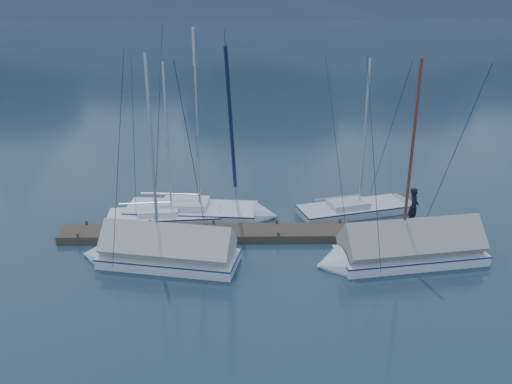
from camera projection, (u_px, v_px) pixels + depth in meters
ground at (257, 256)px, 23.27m from camera, size 1000.00×1000.00×0.00m
dock at (256, 234)px, 25.10m from camera, size 18.00×1.50×0.54m
mooring_posts at (245, 229)px, 25.01m from camera, size 15.12×1.52×0.35m
sailboat_open_left at (181, 217)px, 26.84m from camera, size 6.55×2.75×8.49m
sailboat_open_mid at (211, 213)px, 27.25m from camera, size 7.79×3.26×10.08m
sailboat_open_right at (367, 208)px, 27.89m from camera, size 6.71×3.53×8.54m
sailboat_covered_near at (398, 251)px, 22.68m from camera, size 7.45×3.45×9.34m
sailboat_covered_far at (156, 253)px, 22.56m from camera, size 7.01×3.34×9.46m
person at (414, 207)px, 25.20m from camera, size 0.64×0.78×1.84m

